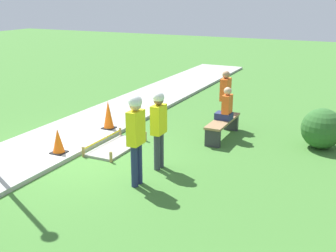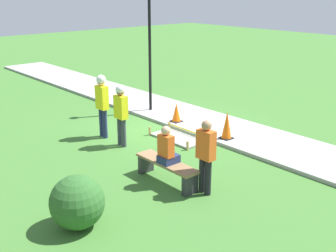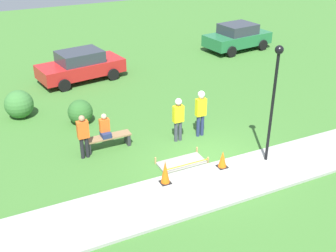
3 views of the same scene
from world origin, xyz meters
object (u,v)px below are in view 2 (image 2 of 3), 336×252
at_px(worker_supervisor, 121,110).
at_px(bystander_in_orange_shirt, 206,153).
at_px(person_seated_on_bench, 167,149).
at_px(worker_assistant, 102,100).
at_px(traffic_cone_near_patch, 227,125).
at_px(lamppost_near, 150,34).
at_px(traffic_cone_far_patch, 176,113).
at_px(park_bench, 167,168).

bearing_deg(worker_supervisor, bystander_in_orange_shirt, 174.76).
relative_size(person_seated_on_bench, worker_assistant, 0.47).
xyz_separation_m(traffic_cone_near_patch, lamppost_near, (3.82, -0.25, 2.28)).
bearing_deg(traffic_cone_far_patch, bystander_in_orange_shirt, 144.96).
bearing_deg(traffic_cone_far_patch, worker_assistant, 77.85).
height_order(person_seated_on_bench, worker_supervisor, worker_supervisor).
height_order(worker_supervisor, bystander_in_orange_shirt, worker_supervisor).
xyz_separation_m(park_bench, worker_assistant, (3.59, -0.61, 0.79)).
xyz_separation_m(worker_supervisor, worker_assistant, (0.97, -0.01, 0.10)).
distance_m(traffic_cone_far_patch, person_seated_on_bench, 4.45).
bearing_deg(lamppost_near, person_seated_on_bench, 144.67).
bearing_deg(worker_supervisor, traffic_cone_far_patch, -80.09).
relative_size(park_bench, worker_assistant, 0.92).
distance_m(traffic_cone_near_patch, worker_supervisor, 3.08).
bearing_deg(worker_assistant, traffic_cone_near_patch, -137.40).
distance_m(person_seated_on_bench, worker_supervisor, 2.77).
height_order(traffic_cone_near_patch, lamppost_near, lamppost_near).
height_order(traffic_cone_far_patch, bystander_in_orange_shirt, bystander_in_orange_shirt).
xyz_separation_m(traffic_cone_near_patch, person_seated_on_bench, (-0.96, 3.14, 0.36)).
xyz_separation_m(traffic_cone_near_patch, bystander_in_orange_shirt, (-1.85, 2.82, 0.45)).
xyz_separation_m(worker_assistant, bystander_in_orange_shirt, (-4.54, 0.34, -0.21)).
xyz_separation_m(traffic_cone_near_patch, park_bench, (-0.89, 3.09, -0.14)).
height_order(person_seated_on_bench, bystander_in_orange_shirt, bystander_in_orange_shirt).
bearing_deg(traffic_cone_far_patch, worker_supervisor, 99.91).
xyz_separation_m(worker_supervisor, lamppost_near, (2.09, -2.74, 1.73)).
bearing_deg(worker_supervisor, park_bench, 167.13).
distance_m(person_seated_on_bench, lamppost_near, 6.16).
distance_m(person_seated_on_bench, worker_assistant, 3.72).
bearing_deg(lamppost_near, park_bench, 144.70).
distance_m(park_bench, lamppost_near, 6.26).
xyz_separation_m(park_bench, person_seated_on_bench, (-0.06, 0.05, 0.50)).
relative_size(bystander_in_orange_shirt, lamppost_near, 0.41).
xyz_separation_m(park_bench, worker_supervisor, (2.62, -0.60, 0.69)).
relative_size(worker_assistant, bystander_in_orange_shirt, 1.13).
distance_m(traffic_cone_near_patch, traffic_cone_far_patch, 2.17).
relative_size(park_bench, lamppost_near, 0.42).
distance_m(worker_assistant, lamppost_near, 3.37).
xyz_separation_m(worker_assistant, lamppost_near, (1.13, -2.73, 1.63)).
distance_m(traffic_cone_near_patch, worker_assistant, 3.72).
xyz_separation_m(person_seated_on_bench, worker_assistant, (3.65, -0.66, 0.29)).
xyz_separation_m(traffic_cone_far_patch, bystander_in_orange_shirt, (-4.01, 2.81, 0.55)).
height_order(traffic_cone_near_patch, worker_assistant, worker_assistant).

